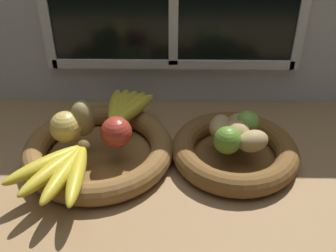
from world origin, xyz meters
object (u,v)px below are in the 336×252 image
pear_brown (84,119)px  banana_bunch_front (62,169)px  fruit_bowl_left (100,150)px  apple_red_right (118,132)px  potato_oblong (221,126)px  potato_large (238,132)px  potato_small (254,141)px  apple_golden_left (68,127)px  lime_near (229,140)px  potato_back (244,123)px  fruit_bowl_right (236,151)px  banana_bunch_back (126,108)px  lime_far (249,122)px  chili_pepper (246,136)px

pear_brown → banana_bunch_front: (-1.97, -14.11, -2.79)cm
fruit_bowl_left → apple_red_right: 7.89cm
fruit_bowl_left → potato_oblong: bearing=5.6°
apple_red_right → potato_large: (26.18, 1.64, -0.91)cm
banana_bunch_front → potato_small: (39.16, 8.89, 0.81)cm
apple_red_right → apple_golden_left: (-11.16, 1.66, 0.17)cm
fruit_bowl_left → potato_oblong: potato_oblong is taller
apple_red_right → apple_golden_left: 11.29cm
pear_brown → lime_near: (31.68, -5.87, -1.35)cm
pear_brown → lime_near: bearing=-10.5°
potato_back → potato_large: potato_large is taller
banana_bunch_front → potato_back: bearing=23.0°
fruit_bowl_left → banana_bunch_front: (-5.31, -11.94, 4.33)cm
fruit_bowl_left → fruit_bowl_right: (30.80, 0.00, 0.01)cm
pear_brown → potato_small: bearing=-8.0°
potato_back → banana_bunch_front: bearing=-157.0°
banana_bunch_back → fruit_bowl_right: bearing=-23.1°
fruit_bowl_left → apple_red_right: apple_red_right is taller
lime_far → pear_brown: bearing=-177.7°
lime_far → fruit_bowl_left: bearing=-173.7°
fruit_bowl_right → potato_back: bearing=65.6°
fruit_bowl_right → apple_golden_left: bearing=180.0°
potato_small → lime_near: (-5.51, -0.64, 0.63)cm
potato_small → lime_far: size_ratio=1.31×
banana_bunch_back → pear_brown: bearing=-132.9°
apple_golden_left → potato_back: (39.25, 4.17, -1.55)cm
potato_back → potato_oblong: 5.55cm
lime_near → chili_pepper: (4.47, 4.62, -2.19)cm
fruit_bowl_right → fruit_bowl_left: bearing=180.0°
fruit_bowl_left → chili_pepper: size_ratio=3.26×
apple_red_right → banana_bunch_back: 12.81cm
apple_red_right → apple_golden_left: size_ratio=0.95×
fruit_bowl_right → chili_pepper: size_ratio=2.74×
banana_bunch_back → apple_red_right: bearing=-91.3°
chili_pepper → potato_small: bearing=-72.0°
fruit_bowl_left → lime_far: 34.31cm
apple_golden_left → pear_brown: 3.94cm
banana_bunch_front → potato_oblong: (32.68, 14.60, 0.73)cm
potato_back → apple_red_right: bearing=-168.3°
banana_bunch_front → lime_far: (38.99, 15.63, 1.12)cm
apple_golden_left → lime_far: (40.22, 3.68, -0.90)cm
banana_bunch_front → lime_near: size_ratio=3.23×
fruit_bowl_right → potato_oblong: size_ratio=4.19×
banana_bunch_back → potato_back: 28.63cm
potato_back → potato_small: bearing=-81.0°
fruit_bowl_right → lime_far: lime_far is taller
fruit_bowl_right → potato_oblong: 6.66cm
banana_bunch_front → potato_back: 41.30cm
apple_golden_left → fruit_bowl_left: bearing=-0.1°
pear_brown → lime_near: pear_brown is taller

